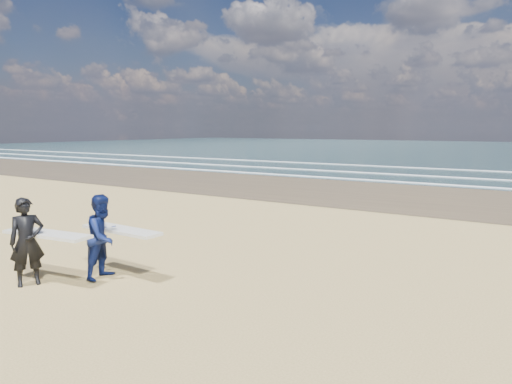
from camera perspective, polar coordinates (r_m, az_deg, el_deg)
The scene contains 2 objects.
surfer_near at distance 11.12m, azimuth -26.49°, elevation -5.49°, with size 2.25×1.17×1.94m.
surfer_far at distance 11.00m, azimuth -18.41°, elevation -5.24°, with size 2.22×1.17×1.94m.
Camera 1 is at (9.68, -6.09, 3.42)m, focal length 32.00 mm.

